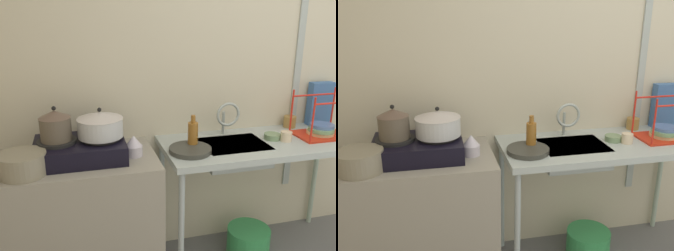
# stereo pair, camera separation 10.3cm
# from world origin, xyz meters

# --- Properties ---
(wall_back) EXTENTS (4.91, 0.10, 2.42)m
(wall_back) POSITION_xyz_m (0.00, 1.67, 1.21)
(wall_back) COLOR beige
(wall_back) RESTS_ON ground
(wall_metal_strip) EXTENTS (0.05, 0.01, 1.94)m
(wall_metal_strip) POSITION_xyz_m (0.06, 1.61, 1.33)
(wall_metal_strip) COLOR #A3AEAC
(counter_concrete) EXTENTS (0.91, 0.55, 0.86)m
(counter_concrete) POSITION_xyz_m (-1.51, 1.34, 0.43)
(counter_concrete) COLOR gray
(counter_concrete) RESTS_ON ground
(counter_sink) EXTENTS (1.33, 0.55, 0.86)m
(counter_sink) POSITION_xyz_m (-0.33, 1.34, 0.78)
(counter_sink) COLOR #A3AEAC
(counter_sink) RESTS_ON ground
(stove) EXTENTS (0.51, 0.37, 0.12)m
(stove) POSITION_xyz_m (-1.49, 1.34, 0.91)
(stove) COLOR black
(stove) RESTS_ON counter_concrete
(pot_on_left_burner) EXTENTS (0.17, 0.17, 0.19)m
(pot_on_left_burner) POSITION_xyz_m (-1.61, 1.34, 1.07)
(pot_on_left_burner) COLOR brown
(pot_on_left_burner) RESTS_ON stove
(pot_on_right_burner) EXTENTS (0.26, 0.26, 0.17)m
(pot_on_right_burner) POSITION_xyz_m (-1.37, 1.34, 1.05)
(pot_on_right_burner) COLOR silver
(pot_on_right_burner) RESTS_ON stove
(pot_beside_stove) EXTENTS (0.24, 0.24, 0.12)m
(pot_beside_stove) POSITION_xyz_m (-1.78, 1.20, 0.91)
(pot_beside_stove) COLOR gray
(pot_beside_stove) RESTS_ON counter_concrete
(percolator) EXTENTS (0.10, 0.10, 0.12)m
(percolator) POSITION_xyz_m (-1.19, 1.31, 0.92)
(percolator) COLOR silver
(percolator) RESTS_ON counter_concrete
(sink_basin) EXTENTS (0.41, 0.32, 0.12)m
(sink_basin) POSITION_xyz_m (-0.53, 1.34, 0.79)
(sink_basin) COLOR #A3AEAC
(sink_basin) RESTS_ON counter_sink
(faucet) EXTENTS (0.16, 0.09, 0.24)m
(faucet) POSITION_xyz_m (-0.53, 1.47, 1.01)
(faucet) COLOR #A3AEAC
(faucet) RESTS_ON counter_sink
(frying_pan) EXTENTS (0.26, 0.26, 0.03)m
(frying_pan) POSITION_xyz_m (-0.85, 1.28, 0.87)
(frying_pan) COLOR #383933
(frying_pan) RESTS_ON counter_sink
(dish_rack) EXTENTS (0.35, 0.25, 0.30)m
(dish_rack) POSITION_xyz_m (0.10, 1.33, 0.90)
(dish_rack) COLOR red
(dish_rack) RESTS_ON counter_sink
(cup_by_rack) EXTENTS (0.07, 0.07, 0.06)m
(cup_by_rack) POSITION_xyz_m (-0.19, 1.30, 0.89)
(cup_by_rack) COLOR beige
(cup_by_rack) RESTS_ON counter_sink
(small_bowl_on_drainboard) EXTENTS (0.11, 0.11, 0.04)m
(small_bowl_on_drainboard) POSITION_xyz_m (-0.25, 1.36, 0.87)
(small_bowl_on_drainboard) COLOR gray
(small_bowl_on_drainboard) RESTS_ON counter_sink
(bottle_by_sink) EXTENTS (0.06, 0.06, 0.21)m
(bottle_by_sink) POSITION_xyz_m (-0.81, 1.34, 0.94)
(bottle_by_sink) COLOR #8F5B21
(bottle_by_sink) RESTS_ON counter_sink
(cereal_box) EXTENTS (0.18, 0.08, 0.32)m
(cereal_box) POSITION_xyz_m (0.24, 1.57, 1.01)
(cereal_box) COLOR #3D69A7
(cereal_box) RESTS_ON counter_sink
(utensil_jar) EXTENTS (0.09, 0.09, 0.23)m
(utensil_jar) POSITION_xyz_m (0.00, 1.56, 0.90)
(utensil_jar) COLOR olive
(utensil_jar) RESTS_ON counter_sink
(bucket_on_floor) EXTENTS (0.30, 0.30, 0.21)m
(bucket_on_floor) POSITION_xyz_m (-0.39, 1.33, 0.10)
(bucket_on_floor) COLOR #329350
(bucket_on_floor) RESTS_ON ground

